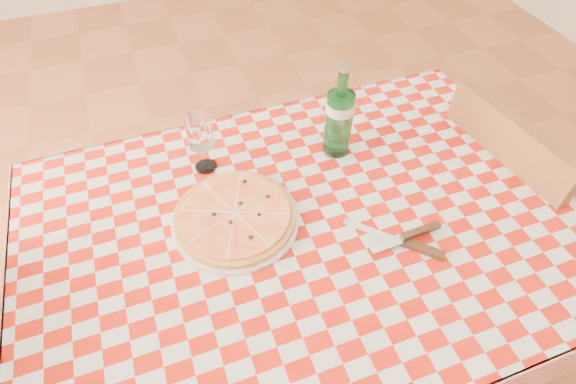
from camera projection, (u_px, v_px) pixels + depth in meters
name	position (u px, v px, depth m)	size (l,w,h in m)	color
dining_table	(304.00, 249.00, 1.12)	(1.20, 0.80, 0.75)	brown
tablecloth	(305.00, 226.00, 1.05)	(1.30, 0.90, 0.01)	#A2160A
chair_near	(496.00, 205.00, 1.41)	(0.44, 0.44, 0.88)	brown
pizza_plate	(235.00, 216.00, 1.04)	(0.30, 0.30, 0.04)	#CB8B43
water_bottle	(340.00, 111.00, 1.12)	(0.07, 0.07, 0.26)	#175F29
wine_glass	(202.00, 144.00, 1.11)	(0.06, 0.06, 0.16)	white
cutlery	(401.00, 239.00, 1.00)	(0.25, 0.21, 0.03)	silver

